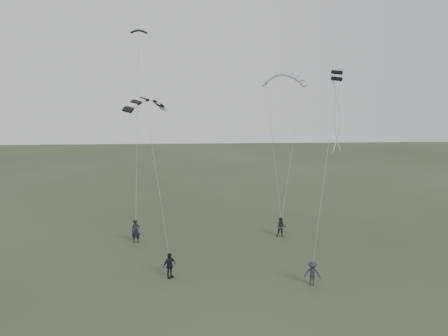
{
  "coord_description": "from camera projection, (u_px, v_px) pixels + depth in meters",
  "views": [
    {
      "loc": [
        -0.58,
        -27.43,
        12.49
      ],
      "look_at": [
        1.25,
        5.74,
        6.31
      ],
      "focal_mm": 35.0,
      "sensor_mm": 36.0,
      "label": 1
    }
  ],
  "objects": [
    {
      "name": "flyer_center",
      "position": [
        170.0,
        265.0,
        28.87
      ],
      "size": [
        1.04,
        0.98,
        1.73
      ],
      "primitive_type": "imported",
      "rotation": [
        0.0,
        0.0,
        0.72
      ],
      "color": "black",
      "rests_on": "ground"
    },
    {
      "name": "flyer_left",
      "position": [
        136.0,
        231.0,
        35.43
      ],
      "size": [
        0.8,
        0.63,
        1.92
      ],
      "primitive_type": "imported",
      "rotation": [
        0.0,
        0.0,
        0.27
      ],
      "color": "black",
      "rests_on": "ground"
    },
    {
      "name": "kite_striped",
      "position": [
        146.0,
        99.0,
        30.25
      ],
      "size": [
        3.14,
        3.08,
        1.41
      ],
      "primitive_type": null,
      "rotation": [
        0.18,
        0.0,
        0.77
      ],
      "color": "black",
      "rests_on": "flyer_center"
    },
    {
      "name": "kite_box",
      "position": [
        337.0,
        76.0,
        30.64
      ],
      "size": [
        0.84,
        0.86,
        0.76
      ],
      "primitive_type": null,
      "rotation": [
        0.14,
        0.0,
        0.58
      ],
      "color": "black",
      "rests_on": "flyer_far"
    },
    {
      "name": "kite_dark_small",
      "position": [
        139.0,
        30.0,
        39.18
      ],
      "size": [
        1.55,
        0.77,
        0.62
      ],
      "primitive_type": null,
      "rotation": [
        0.35,
        0.0,
        0.13
      ],
      "color": "black",
      "rests_on": "flyer_left"
    },
    {
      "name": "flyer_far",
      "position": [
        312.0,
        273.0,
        27.77
      ],
      "size": [
        1.14,
        0.79,
        1.61
      ],
      "primitive_type": "imported",
      "rotation": [
        0.0,
        0.0,
        -0.19
      ],
      "color": "#29292E",
      "rests_on": "ground"
    },
    {
      "name": "flyer_right",
      "position": [
        281.0,
        227.0,
        36.8
      ],
      "size": [
        0.93,
        0.79,
        1.68
      ],
      "primitive_type": "imported",
      "rotation": [
        0.0,
        0.0,
        -0.2
      ],
      "color": "#29282E",
      "rests_on": "ground"
    },
    {
      "name": "kite_pale_large",
      "position": [
        284.0,
        74.0,
        39.7
      ],
      "size": [
        4.36,
        3.18,
        1.9
      ],
      "primitive_type": null,
      "rotation": [
        0.26,
        0.0,
        -0.49
      ],
      "color": "#AFB2B5",
      "rests_on": "flyer_right"
    },
    {
      "name": "ground",
      "position": [
        210.0,
        276.0,
        29.24
      ],
      "size": [
        140.0,
        140.0,
        0.0
      ],
      "primitive_type": "plane",
      "color": "#313A25",
      "rests_on": "ground"
    }
  ]
}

